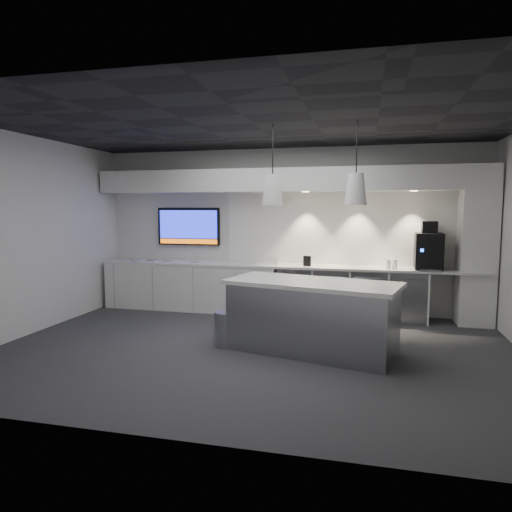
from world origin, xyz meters
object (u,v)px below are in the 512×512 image
(island, at_px, (312,316))
(bin, at_px, (226,329))
(wall_tv, at_px, (189,226))
(coffee_machine, at_px, (429,249))

(island, height_order, bin, island)
(island, bearing_deg, bin, -165.97)
(wall_tv, relative_size, coffee_machine, 1.57)
(island, height_order, coffee_machine, coffee_machine)
(wall_tv, distance_m, bin, 3.07)
(wall_tv, height_order, bin, wall_tv)
(wall_tv, xyz_separation_m, bin, (1.48, -2.34, -1.32))
(wall_tv, xyz_separation_m, island, (2.67, -2.34, -1.08))
(island, xyz_separation_m, coffee_machine, (1.69, 2.10, 0.75))
(bin, bearing_deg, coffee_machine, 36.04)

